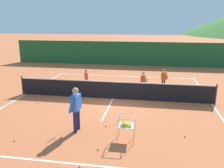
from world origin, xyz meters
TOP-DOWN VIEW (x-y plane):
  - ground_plane at (0.00, 0.00)m, footprint 120.00×120.00m
  - line_baseline_near at (0.00, -6.14)m, footprint 10.15×0.08m
  - line_baseline_far at (0.00, 5.40)m, footprint 10.15×0.08m
  - line_sideline_west at (-5.08, 0.00)m, footprint 0.08×11.54m
  - line_sideline_east at (5.08, 0.00)m, footprint 0.08×11.54m
  - line_service_center at (0.00, 0.00)m, footprint 0.08×6.01m
  - tennis_net at (0.00, 0.00)m, footprint 10.51×0.08m
  - instructor at (-0.75, -4.02)m, footprint 0.44×0.80m
  - student_0 at (-1.91, 1.64)m, footprint 0.33×0.51m
  - student_1 at (1.54, 1.43)m, footprint 0.41×0.68m
  - student_2 at (2.76, 2.32)m, footprint 0.43×0.70m
  - ball_cart at (1.18, -4.42)m, footprint 0.58×0.58m
  - tennis_ball_1 at (0.06, -6.28)m, footprint 0.07×0.07m
  - tennis_ball_2 at (2.57, -0.48)m, footprint 0.07×0.07m
  - tennis_ball_3 at (3.28, -3.88)m, footprint 0.07×0.07m
  - tennis_ball_4 at (-0.90, -0.95)m, footprint 0.07×0.07m
  - tennis_ball_5 at (-2.64, -5.16)m, footprint 0.07×0.07m
  - tennis_ball_6 at (0.37, -5.26)m, footprint 0.07×0.07m
  - tennis_ball_7 at (-1.24, -0.42)m, footprint 0.07×0.07m
  - tennis_ball_8 at (-3.64, -1.43)m, footprint 0.07×0.07m
  - tennis_ball_9 at (0.29, -3.46)m, footprint 0.07×0.07m
  - windscreen_fence at (0.00, 10.11)m, footprint 22.34×0.08m

SIDE VIEW (x-z plane):
  - ground_plane at x=0.00m, z-range 0.00..0.00m
  - line_baseline_near at x=0.00m, z-range 0.00..0.01m
  - line_baseline_far at x=0.00m, z-range 0.00..0.01m
  - line_sideline_west at x=-5.08m, z-range 0.00..0.01m
  - line_sideline_east at x=5.08m, z-range 0.00..0.01m
  - line_service_center at x=0.00m, z-range 0.00..0.01m
  - tennis_ball_1 at x=0.06m, z-range 0.00..0.07m
  - tennis_ball_2 at x=2.57m, z-range 0.00..0.07m
  - tennis_ball_3 at x=3.28m, z-range 0.00..0.07m
  - tennis_ball_4 at x=-0.90m, z-range 0.00..0.07m
  - tennis_ball_5 at x=-2.64m, z-range 0.00..0.07m
  - tennis_ball_6 at x=0.37m, z-range 0.00..0.07m
  - tennis_ball_7 at x=-1.24m, z-range 0.00..0.07m
  - tennis_ball_8 at x=-3.64m, z-range 0.00..0.07m
  - tennis_ball_9 at x=0.29m, z-range 0.00..0.07m
  - tennis_net at x=0.00m, z-range -0.03..1.02m
  - ball_cart at x=1.18m, z-range 0.14..1.04m
  - student_0 at x=-1.91m, z-range 0.12..1.35m
  - student_1 at x=1.54m, z-range 0.13..1.36m
  - student_2 at x=2.76m, z-range 0.13..1.39m
  - instructor at x=-0.75m, z-range 0.17..1.89m
  - windscreen_fence at x=0.00m, z-range 0.00..2.20m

